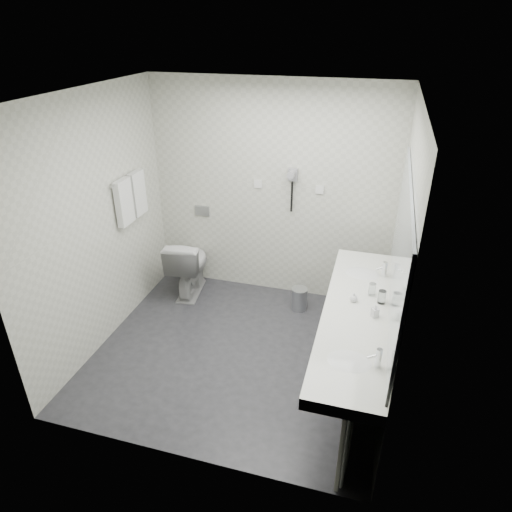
% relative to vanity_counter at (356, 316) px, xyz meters
% --- Properties ---
extents(floor, '(2.80, 2.80, 0.00)m').
position_rel_vanity_counter_xyz_m(floor, '(-1.12, 0.20, -0.80)').
color(floor, '#27272C').
rests_on(floor, ground).
extents(ceiling, '(2.80, 2.80, 0.00)m').
position_rel_vanity_counter_xyz_m(ceiling, '(-1.12, 0.20, 1.70)').
color(ceiling, silver).
rests_on(ceiling, wall_back).
extents(wall_back, '(2.80, 0.00, 2.80)m').
position_rel_vanity_counter_xyz_m(wall_back, '(-1.12, 1.50, 0.45)').
color(wall_back, beige).
rests_on(wall_back, floor).
extents(wall_front, '(2.80, 0.00, 2.80)m').
position_rel_vanity_counter_xyz_m(wall_front, '(-1.12, -1.10, 0.45)').
color(wall_front, beige).
rests_on(wall_front, floor).
extents(wall_left, '(0.00, 2.60, 2.60)m').
position_rel_vanity_counter_xyz_m(wall_left, '(-2.52, 0.20, 0.45)').
color(wall_left, beige).
rests_on(wall_left, floor).
extents(wall_right, '(0.00, 2.60, 2.60)m').
position_rel_vanity_counter_xyz_m(wall_right, '(0.27, 0.20, 0.45)').
color(wall_right, beige).
rests_on(wall_right, floor).
extents(vanity_counter, '(0.55, 2.20, 0.10)m').
position_rel_vanity_counter_xyz_m(vanity_counter, '(0.00, 0.00, 0.00)').
color(vanity_counter, silver).
rests_on(vanity_counter, floor).
extents(vanity_panel, '(0.03, 2.15, 0.75)m').
position_rel_vanity_counter_xyz_m(vanity_panel, '(0.02, 0.00, -0.42)').
color(vanity_panel, gray).
rests_on(vanity_panel, floor).
extents(vanity_post_near, '(0.06, 0.06, 0.75)m').
position_rel_vanity_counter_xyz_m(vanity_post_near, '(0.05, -1.04, -0.42)').
color(vanity_post_near, silver).
rests_on(vanity_post_near, floor).
extents(vanity_post_far, '(0.06, 0.06, 0.75)m').
position_rel_vanity_counter_xyz_m(vanity_post_far, '(0.05, 1.04, -0.42)').
color(vanity_post_far, silver).
rests_on(vanity_post_far, floor).
extents(mirror, '(0.02, 2.20, 1.05)m').
position_rel_vanity_counter_xyz_m(mirror, '(0.26, 0.00, 0.65)').
color(mirror, '#B2BCC6').
rests_on(mirror, wall_right).
extents(basin_near, '(0.40, 0.31, 0.05)m').
position_rel_vanity_counter_xyz_m(basin_near, '(0.00, -0.65, 0.04)').
color(basin_near, silver).
rests_on(basin_near, vanity_counter).
extents(basin_far, '(0.40, 0.31, 0.05)m').
position_rel_vanity_counter_xyz_m(basin_far, '(0.00, 0.65, 0.04)').
color(basin_far, silver).
rests_on(basin_far, vanity_counter).
extents(faucet_near, '(0.04, 0.04, 0.15)m').
position_rel_vanity_counter_xyz_m(faucet_near, '(0.19, -0.65, 0.12)').
color(faucet_near, silver).
rests_on(faucet_near, vanity_counter).
extents(faucet_far, '(0.04, 0.04, 0.15)m').
position_rel_vanity_counter_xyz_m(faucet_far, '(0.19, 0.65, 0.12)').
color(faucet_far, silver).
rests_on(faucet_far, vanity_counter).
extents(soap_bottle_a, '(0.07, 0.07, 0.12)m').
position_rel_vanity_counter_xyz_m(soap_bottle_a, '(0.14, -0.04, 0.11)').
color(soap_bottle_a, beige).
rests_on(soap_bottle_a, vanity_counter).
extents(soap_bottle_b, '(0.09, 0.09, 0.08)m').
position_rel_vanity_counter_xyz_m(soap_bottle_b, '(-0.04, 0.14, 0.09)').
color(soap_bottle_b, beige).
rests_on(soap_bottle_b, vanity_counter).
extents(glass_left, '(0.08, 0.08, 0.12)m').
position_rel_vanity_counter_xyz_m(glass_left, '(0.19, 0.18, 0.11)').
color(glass_left, silver).
rests_on(glass_left, vanity_counter).
extents(glass_right, '(0.07, 0.07, 0.11)m').
position_rel_vanity_counter_xyz_m(glass_right, '(0.10, 0.29, 0.11)').
color(glass_right, silver).
rests_on(glass_right, vanity_counter).
extents(toilet, '(0.50, 0.78, 0.74)m').
position_rel_vanity_counter_xyz_m(toilet, '(-2.05, 1.14, -0.43)').
color(toilet, silver).
rests_on(toilet, floor).
extents(flush_plate, '(0.18, 0.02, 0.12)m').
position_rel_vanity_counter_xyz_m(flush_plate, '(-1.98, 1.49, 0.15)').
color(flush_plate, '#B2B5BA').
rests_on(flush_plate, wall_back).
extents(pedal_bin, '(0.21, 0.21, 0.26)m').
position_rel_vanity_counter_xyz_m(pedal_bin, '(-0.68, 1.13, -0.67)').
color(pedal_bin, '#B2B5BA').
rests_on(pedal_bin, floor).
extents(bin_lid, '(0.18, 0.18, 0.02)m').
position_rel_vanity_counter_xyz_m(bin_lid, '(-0.68, 1.13, -0.53)').
color(bin_lid, '#B2B5BA').
rests_on(bin_lid, pedal_bin).
extents(towel_rail, '(0.02, 0.62, 0.02)m').
position_rel_vanity_counter_xyz_m(towel_rail, '(-2.47, 0.75, 0.75)').
color(towel_rail, silver).
rests_on(towel_rail, wall_left).
extents(towel_near, '(0.07, 0.24, 0.48)m').
position_rel_vanity_counter_xyz_m(towel_near, '(-2.46, 0.61, 0.53)').
color(towel_near, silver).
rests_on(towel_near, towel_rail).
extents(towel_far, '(0.07, 0.24, 0.48)m').
position_rel_vanity_counter_xyz_m(towel_far, '(-2.46, 0.89, 0.53)').
color(towel_far, silver).
rests_on(towel_far, towel_rail).
extents(dryer_cradle, '(0.10, 0.04, 0.14)m').
position_rel_vanity_counter_xyz_m(dryer_cradle, '(-0.88, 1.47, 0.70)').
color(dryer_cradle, gray).
rests_on(dryer_cradle, wall_back).
extents(dryer_barrel, '(0.08, 0.14, 0.08)m').
position_rel_vanity_counter_xyz_m(dryer_barrel, '(-0.88, 1.40, 0.73)').
color(dryer_barrel, gray).
rests_on(dryer_barrel, dryer_cradle).
extents(dryer_cord, '(0.02, 0.02, 0.35)m').
position_rel_vanity_counter_xyz_m(dryer_cord, '(-0.88, 1.46, 0.45)').
color(dryer_cord, black).
rests_on(dryer_cord, dryer_cradle).
extents(switch_plate_a, '(0.09, 0.02, 0.09)m').
position_rel_vanity_counter_xyz_m(switch_plate_a, '(-1.27, 1.49, 0.55)').
color(switch_plate_a, silver).
rests_on(switch_plate_a, wall_back).
extents(switch_plate_b, '(0.09, 0.02, 0.09)m').
position_rel_vanity_counter_xyz_m(switch_plate_b, '(-0.57, 1.49, 0.55)').
color(switch_plate_b, silver).
rests_on(switch_plate_b, wall_back).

